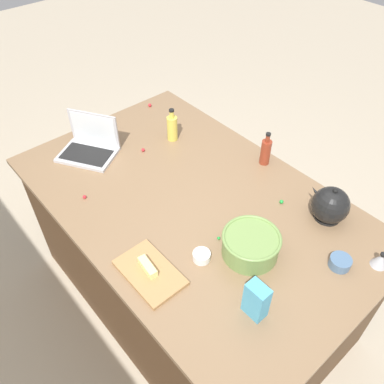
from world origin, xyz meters
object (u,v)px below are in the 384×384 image
ramekin_small (340,262)px  ramekin_medium (202,256)px  cutting_board (150,272)px  candy_bag (256,300)px  kettle (330,205)px  butter_stick_left (148,267)px  kitchen_timer (381,260)px  bottle_soy (266,151)px  bottle_oil (172,128)px  laptop (90,146)px  mixing_bowl_large (251,244)px

ramekin_small → ramekin_medium: bearing=45.5°
cutting_board → candy_bag: 0.47m
kettle → candy_bag: bearing=100.1°
butter_stick_left → kitchen_timer: size_ratio=1.43×
kettle → ramekin_medium: kettle is taller
bottle_soy → ramekin_medium: (-0.26, 0.71, -0.06)m
butter_stick_left → kettle: bearing=-110.2°
bottle_oil → ramekin_medium: 0.91m
kitchen_timer → kettle: bearing=-12.4°
ramekin_small → kettle: bearing=-44.3°
cutting_board → kitchen_timer: size_ratio=3.96×
bottle_soy → candy_bag: size_ratio=1.18×
ramekin_medium → kitchen_timer: bearing=-133.4°
cutting_board → laptop: bearing=-15.2°
bottle_soy → kettle: 0.48m
bottle_soy → ramekin_small: size_ratio=2.13×
laptop → mixing_bowl_large: 1.12m
bottle_oil → cutting_board: (-0.69, 0.68, -0.07)m
ramekin_small → butter_stick_left: bearing=51.2°
bottle_soy → butter_stick_left: (-0.17, 0.93, -0.04)m
candy_bag → kettle: bearing=-79.9°
bottle_soy → kitchen_timer: 0.81m
bottle_oil → ramekin_small: bearing=178.1°
bottle_soy → ramekin_medium: bearing=110.4°
candy_bag → butter_stick_left: bearing=25.4°
bottle_oil → bottle_soy: bottle_oil is taller
cutting_board → bottle_soy: bearing=-79.2°
kettle → kitchen_timer: bearing=167.6°
ramekin_medium → butter_stick_left: bearing=65.5°
laptop → kitchen_timer: size_ratio=4.94×
bottle_soy → ramekin_small: bottle_soy is taller
ramekin_small → mixing_bowl_large: bearing=38.7°
bottle_oil → kettle: bottle_oil is taller
laptop → mixing_bowl_large: size_ratio=1.46×
bottle_oil → kitchen_timer: bottle_oil is taller
candy_bag → cutting_board: bearing=26.0°
kettle → kitchen_timer: (-0.32, 0.07, -0.04)m
bottle_oil → ramekin_small: size_ratio=2.19×
ramekin_small → ramekin_medium: size_ratio=1.18×
cutting_board → ramekin_small: (-0.51, -0.65, 0.01)m
laptop → mixing_bowl_large: (-1.10, -0.16, 0.01)m
cutting_board → candy_bag: size_ratio=1.79×
butter_stick_left → candy_bag: 0.47m
mixing_bowl_large → cutting_board: (0.20, 0.40, -0.05)m
bottle_soy → kettle: size_ratio=0.94×
laptop → ramekin_medium: size_ratio=4.80×
bottle_soy → ramekin_medium: 0.76m
ramekin_medium → bottle_soy: bearing=-69.6°
bottle_soy → kitchen_timer: (-0.79, 0.15, -0.04)m
butter_stick_left → bottle_oil: bearing=-45.3°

